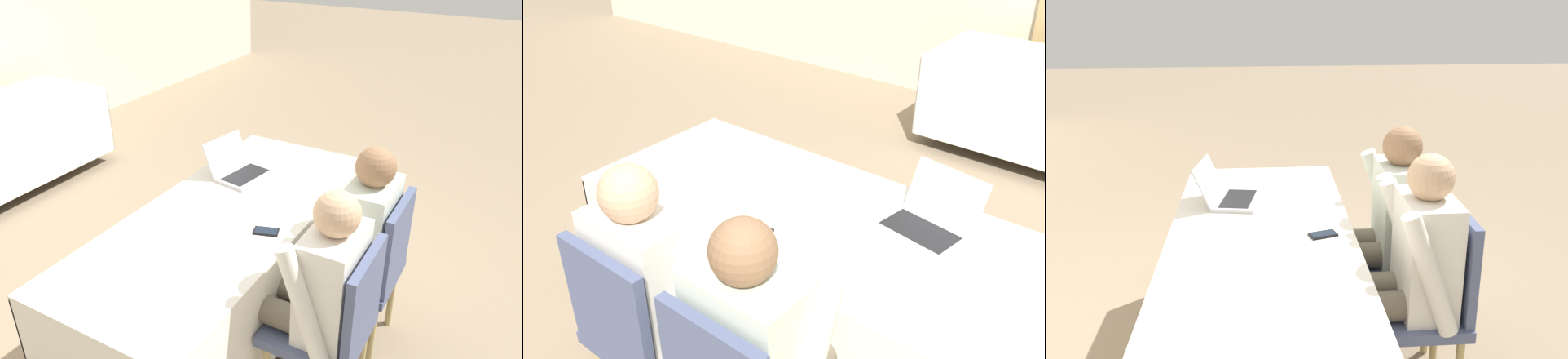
# 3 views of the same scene
# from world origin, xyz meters

# --- Properties ---
(conference_table_near) EXTENTS (2.03, 0.85, 0.74)m
(conference_table_near) POSITION_xyz_m (0.00, 0.00, 0.57)
(conference_table_near) COLOR white
(conference_table_near) RESTS_ON ground_plane
(laptop) EXTENTS (0.37, 0.36, 0.22)m
(laptop) POSITION_xyz_m (0.41, 0.17, 0.79)
(laptop) COLOR #B7B7BC
(laptop) RESTS_ON conference_table_near
(cell_phone) EXTENTS (0.10, 0.14, 0.01)m
(cell_phone) POSITION_xyz_m (-0.06, -0.28, 0.75)
(cell_phone) COLOR black
(cell_phone) RESTS_ON conference_table_near
(paper_beside_laptop) EXTENTS (0.23, 0.31, 0.00)m
(paper_beside_laptop) POSITION_xyz_m (-0.09, -0.05, 0.74)
(paper_beside_laptop) COLOR white
(paper_beside_laptop) RESTS_ON conference_table_near
(chair_near_left) EXTENTS (0.44, 0.44, 0.91)m
(chair_near_left) POSITION_xyz_m (-0.25, -0.73, 0.51)
(chair_near_left) COLOR tan
(chair_near_left) RESTS_ON ground_plane
(chair_near_right) EXTENTS (0.44, 0.44, 0.91)m
(chair_near_right) POSITION_xyz_m (0.25, -0.73, 0.51)
(chair_near_right) COLOR tan
(chair_near_right) RESTS_ON ground_plane
(person_checkered_shirt) EXTENTS (0.50, 0.52, 1.17)m
(person_checkered_shirt) POSITION_xyz_m (-0.25, -0.63, 0.67)
(person_checkered_shirt) COLOR #665B4C
(person_checkered_shirt) RESTS_ON ground_plane
(person_white_shirt) EXTENTS (0.50, 0.52, 1.17)m
(person_white_shirt) POSITION_xyz_m (0.25, -0.63, 0.67)
(person_white_shirt) COLOR #665B4C
(person_white_shirt) RESTS_ON ground_plane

